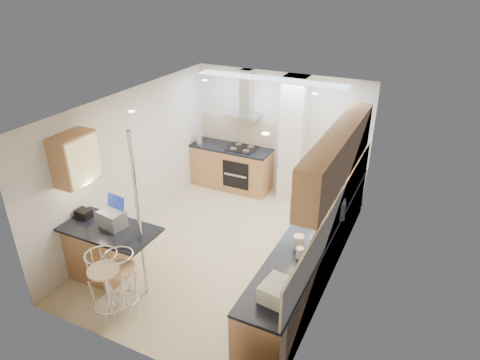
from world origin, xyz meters
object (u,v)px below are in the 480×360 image
at_px(microwave, 333,204).
at_px(laptop, 112,219).
at_px(bar_stool_near, 106,287).
at_px(bread_bin, 277,291).
at_px(bar_stool_end, 123,284).

height_order(microwave, laptop, microwave).
distance_m(bar_stool_near, bread_bin, 2.29).
height_order(microwave, bread_bin, microwave).
height_order(bar_stool_near, bar_stool_end, bar_stool_near).
bearing_deg(bar_stool_near, microwave, 55.92).
height_order(laptop, bar_stool_near, laptop).
height_order(laptop, bar_stool_end, laptop).
distance_m(microwave, laptop, 3.25).
bearing_deg(bread_bin, bar_stool_near, -163.47).
bearing_deg(bar_stool_end, microwave, -13.79).
relative_size(bar_stool_end, bread_bin, 2.54).
bearing_deg(laptop, bread_bin, 1.59).
bearing_deg(laptop, microwave, 42.29).
bearing_deg(bar_stool_near, bar_stool_end, 66.56).
height_order(laptop, bread_bin, laptop).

